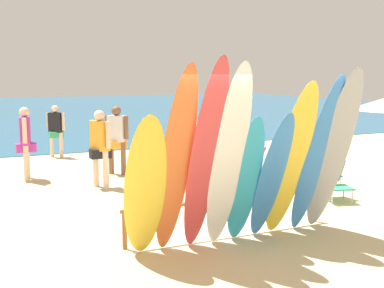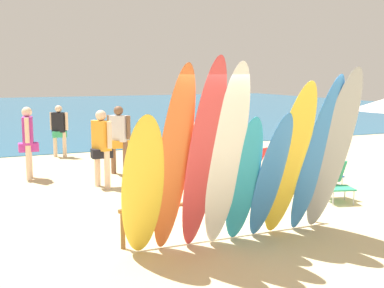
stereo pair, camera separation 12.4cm
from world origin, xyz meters
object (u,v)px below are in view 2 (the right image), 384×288
at_px(surfboard_white_3, 226,159).
at_px(beachgoer_near_rack, 196,153).
at_px(surfboard_yellow_6, 290,162).
at_px(beachgoer_by_water, 59,127).
at_px(surfboard_rack, 226,204).
at_px(beach_chair_blue, 335,180).
at_px(surfboard_orange_1, 174,163).
at_px(surfboard_yellow_0, 143,187).
at_px(surfboard_grey_8, 333,153).
at_px(surfboard_blue_7, 316,157).
at_px(beachgoer_photographing, 28,138).
at_px(beachgoer_midbeach, 102,143).
at_px(beachgoer_strolling, 119,135).
at_px(beach_chair_red, 326,168).
at_px(surfboard_blue_5, 270,177).
at_px(beach_chair_striped, 263,164).
at_px(surfboard_teal_4, 244,181).
at_px(surfboard_red_2, 203,158).

height_order(surfboard_white_3, beachgoer_near_rack, surfboard_white_3).
distance_m(surfboard_yellow_6, beachgoer_by_water, 9.34).
relative_size(surfboard_rack, beachgoer_near_rack, 2.26).
xyz_separation_m(beachgoer_near_rack, beach_chair_blue, (2.33, -1.59, -0.46)).
bearing_deg(surfboard_yellow_6, surfboard_orange_1, 179.98).
distance_m(surfboard_yellow_0, surfboard_grey_8, 3.01).
relative_size(surfboard_rack, surfboard_yellow_6, 1.33).
xyz_separation_m(surfboard_blue_7, beachgoer_by_water, (-2.48, 9.13, -0.35)).
bearing_deg(beachgoer_near_rack, surfboard_grey_8, -49.78).
height_order(surfboard_blue_7, beachgoer_photographing, surfboard_blue_7).
height_order(beachgoer_near_rack, beachgoer_photographing, beachgoer_photographing).
relative_size(surfboard_white_3, surfboard_grey_8, 1.00).
height_order(beachgoer_midbeach, beachgoer_strolling, beachgoer_midbeach).
bearing_deg(beach_chair_blue, beachgoer_strolling, 142.48).
distance_m(surfboard_orange_1, surfboard_yellow_6, 1.83).
distance_m(surfboard_blue_7, beach_chair_red, 3.74).
height_order(surfboard_blue_5, beachgoer_by_water, surfboard_blue_5).
relative_size(beachgoer_midbeach, beach_chair_blue, 2.05).
relative_size(surfboard_rack, beachgoer_midbeach, 1.99).
xyz_separation_m(beachgoer_midbeach, beach_chair_red, (4.64, -1.89, -0.57)).
distance_m(beachgoer_by_water, beach_chair_striped, 6.69).
bearing_deg(surfboard_teal_4, beachgoer_midbeach, 105.25).
bearing_deg(surfboard_yellow_0, surfboard_teal_4, 3.86).
height_order(surfboard_teal_4, beachgoer_by_water, surfboard_teal_4).
height_order(surfboard_teal_4, beachgoer_near_rack, surfboard_teal_4).
relative_size(beachgoer_near_rack, beach_chair_blue, 1.81).
xyz_separation_m(surfboard_red_2, beachgoer_photographing, (-1.74, 6.20, -0.37)).
xyz_separation_m(beachgoer_by_water, beach_chair_red, (4.90, -6.40, -0.49)).
relative_size(beachgoer_strolling, beach_chair_red, 2.00).
distance_m(surfboard_white_3, beachgoer_near_rack, 3.44).
height_order(beachgoer_strolling, beach_chair_red, beachgoer_strolling).
distance_m(surfboard_orange_1, surfboard_grey_8, 2.59).
distance_m(beachgoer_midbeach, beach_chair_blue, 5.02).
relative_size(surfboard_grey_8, beachgoer_strolling, 1.63).
bearing_deg(surfboard_yellow_6, beachgoer_near_rack, 92.51).
bearing_deg(beach_chair_blue, beachgoer_midbeach, 158.34).
relative_size(beachgoer_photographing, beachgoer_by_water, 1.10).
relative_size(surfboard_orange_1, beachgoer_photographing, 1.60).
relative_size(beachgoer_photographing, beach_chair_blue, 2.07).
bearing_deg(surfboard_rack, surfboard_blue_7, -29.36).
bearing_deg(surfboard_blue_5, beachgoer_midbeach, 103.32).
distance_m(surfboard_blue_7, surfboard_grey_8, 0.30).
height_order(beachgoer_by_water, beach_chair_striped, beachgoer_by_water).
distance_m(surfboard_teal_4, beach_chair_red, 4.49).
bearing_deg(surfboard_grey_8, surfboard_yellow_6, -178.27).
bearing_deg(surfboard_blue_7, surfboard_grey_8, -10.48).
relative_size(surfboard_orange_1, beachgoer_midbeach, 1.61).
bearing_deg(surfboard_rack, surfboard_teal_4, -90.17).
distance_m(surfboard_rack, surfboard_yellow_6, 1.22).
xyz_separation_m(surfboard_yellow_0, surfboard_teal_4, (1.52, -0.03, -0.04)).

